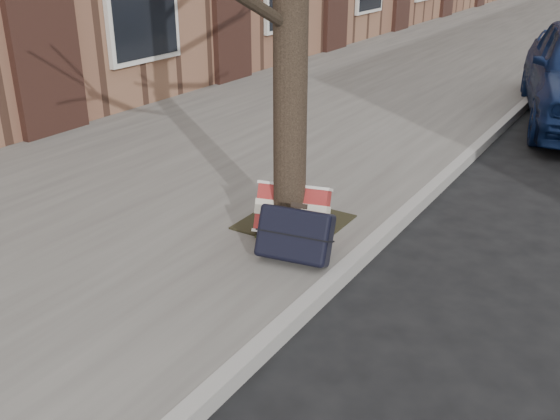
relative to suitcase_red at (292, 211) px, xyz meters
The scene contains 5 objects.
ground 2.14m from the suitcase_red, 27.24° to the right, with size 120.00×120.00×0.00m, color black.
near_sidewalk 14.15m from the suitcase_red, 97.39° to the left, with size 5.00×70.00×0.12m, color slate.
dirt_patch 0.35m from the suitcase_red, 117.31° to the left, with size 0.85×0.85×0.01m, color black.
suitcase_red is the anchor object (origin of this frame).
suitcase_navy 0.46m from the suitcase_red, 56.64° to the right, with size 0.59×0.19×0.42m, color black.
Camera 1 is at (0.62, -3.23, 2.49)m, focal length 40.00 mm.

